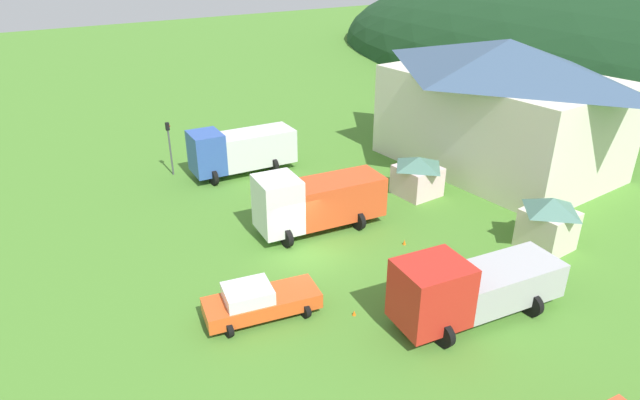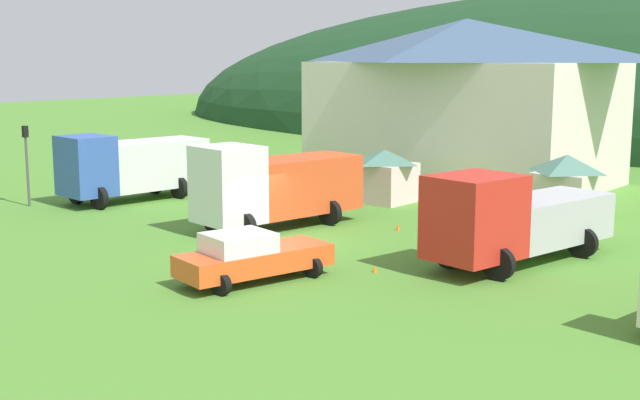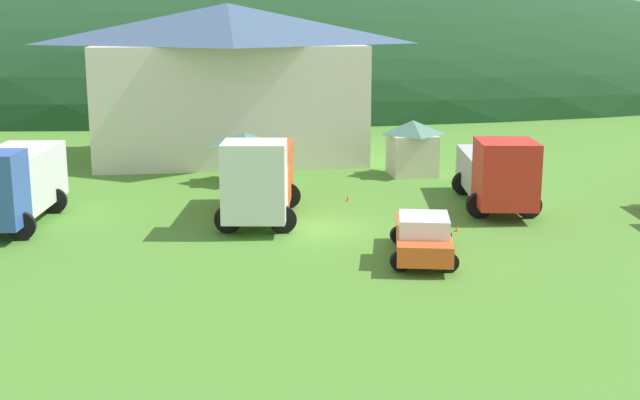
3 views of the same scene
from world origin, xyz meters
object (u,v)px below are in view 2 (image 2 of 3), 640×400
Objects in this scene: box_truck_blue at (130,165)px; traffic_cone_near_pickup at (398,230)px; depot_building at (465,99)px; heavy_rig_white at (273,185)px; play_shed_cream at (566,188)px; crane_truck_red at (511,218)px; traffic_cone_mid_row at (375,272)px; traffic_light_west at (27,157)px; service_pickup_orange at (251,256)px; play_shed_pink at (385,175)px.

box_truck_blue reaches higher than traffic_cone_near_pickup.
box_truck_blue is 14.79m from traffic_cone_near_pickup.
depot_building is 2.14× the size of heavy_rig_white.
depot_building reaches higher than play_shed_cream.
box_truck_blue is 12.69× the size of traffic_cone_near_pickup.
traffic_cone_mid_row is (-2.98, -3.82, -1.66)m from crane_truck_red.
play_shed_cream is 0.77× the size of traffic_light_west.
service_pickup_orange is at bearing -26.24° from crane_truck_red.
play_shed_pink is (-9.08, -0.79, -0.18)m from play_shed_cream.
crane_truck_red is at bearing -20.50° from traffic_cone_near_pickup.
depot_building reaches higher than service_pickup_orange.
play_shed_pink is 13.91m from traffic_cone_mid_row.
traffic_cone_mid_row is at bearing 1.43° from traffic_light_west.
play_shed_pink is 0.33× the size of crane_truck_red.
traffic_cone_mid_row is (7.79, -11.45, -1.35)m from play_shed_pink.
depot_building is at bearing 112.60° from traffic_cone_mid_row.
depot_building reaches higher than box_truck_blue.
box_truck_blue is at bearing 168.43° from traffic_cone_mid_row.
heavy_rig_white is 1.44× the size of service_pickup_orange.
box_truck_blue is 0.92× the size of crane_truck_red.
traffic_cone_near_pickup is at bearing -127.26° from play_shed_cream.
depot_building reaches higher than heavy_rig_white.
service_pickup_orange is (5.86, -23.26, -3.93)m from depot_building.
depot_building is 2.17× the size of box_truck_blue.
box_truck_blue is 4.90m from traffic_light_west.
play_shed_pink is at bearing -115.38° from crane_truck_red.
traffic_light_west reaches higher than heavy_rig_white.
service_pickup_orange is at bearing 71.45° from box_truck_blue.
depot_building is 8.99m from play_shed_pink.
traffic_cone_near_pickup is (-6.30, 2.36, -1.66)m from crane_truck_red.
depot_building reaches higher than traffic_cone_near_pickup.
service_pickup_orange is 4.31m from traffic_cone_mid_row.
service_pickup_orange is at bearing -84.37° from traffic_cone_near_pickup.
play_shed_pink is at bearing -87.01° from depot_building.
play_shed_cream is at bearing -158.73° from crane_truck_red.
depot_building is at bearing 155.67° from box_truck_blue.
traffic_light_west reaches higher than crane_truck_red.
heavy_rig_white is 12.84× the size of traffic_cone_near_pickup.
crane_truck_red is 9.11m from service_pickup_orange.
play_shed_cream is at bearing -38.32° from depot_building.
heavy_rig_white is 0.93× the size of crane_truck_red.
crane_truck_red is (20.76, 0.18, -0.16)m from box_truck_blue.
play_shed_cream reaches higher than traffic_cone_near_pickup.
traffic_cone_mid_row is at bearing 158.97° from service_pickup_orange.
crane_truck_red reaches higher than service_pickup_orange.
heavy_rig_white is (0.60, -16.60, -2.89)m from depot_building.
play_shed_cream is 4.94× the size of traffic_cone_near_pickup.
traffic_cone_near_pickup is at bearing 133.94° from heavy_rig_white.
traffic_cone_mid_row is (2.37, 3.50, -0.83)m from service_pickup_orange.
heavy_rig_white reaches higher than box_truck_blue.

